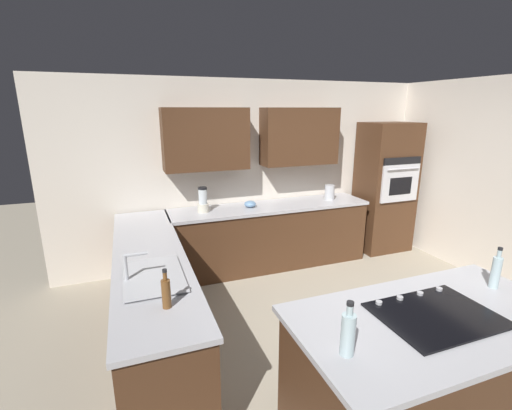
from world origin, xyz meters
TOP-DOWN VIEW (x-y plane):
  - ground_plane at (0.00, 0.00)m, footprint 14.00×14.00m
  - wall_back at (0.08, -2.04)m, footprint 6.00×0.44m
  - wall_left at (-2.45, -0.30)m, footprint 0.10×4.00m
  - lower_cabinets_back at (0.10, -1.72)m, footprint 2.80×0.60m
  - countertop_back at (0.10, -1.72)m, footprint 2.84×0.64m
  - lower_cabinets_side at (1.82, -0.55)m, footprint 0.60×2.90m
  - countertop_side at (1.82, -0.55)m, footprint 0.64×2.94m
  - island_base at (0.14, 1.18)m, footprint 1.82×0.90m
  - island_top at (0.14, 1.18)m, footprint 1.90×0.98m
  - wall_oven at (-1.85, -1.72)m, footprint 0.80×0.66m
  - sink_unit at (1.83, -0.02)m, footprint 0.46×0.70m
  - cooktop at (0.14, 1.17)m, footprint 0.76×0.56m
  - blender at (1.05, -1.73)m, footprint 0.15×0.15m
  - mixing_bowl at (0.40, -1.73)m, footprint 0.16×0.16m
  - kettle at (-0.85, -1.73)m, footprint 0.14×0.14m
  - dish_soap_bottle at (1.77, 0.46)m, footprint 0.06×0.06m
  - oil_bottle at (0.90, 1.29)m, footprint 0.08×0.08m
  - second_bottle at (-0.57, 1.03)m, footprint 0.07×0.07m

SIDE VIEW (x-z plane):
  - ground_plane at x=0.00m, z-range 0.00..0.00m
  - lower_cabinets_back at x=0.10m, z-range 0.00..0.86m
  - lower_cabinets_side at x=1.82m, z-range 0.00..0.86m
  - island_base at x=0.14m, z-range 0.00..0.86m
  - countertop_back at x=0.10m, z-range 0.86..0.90m
  - countertop_side at x=1.82m, z-range 0.86..0.90m
  - island_top at x=0.14m, z-range 0.86..0.90m
  - cooktop at x=0.14m, z-range 0.89..0.92m
  - sink_unit at x=1.83m, z-range 0.80..1.03m
  - mixing_bowl at x=0.40m, z-range 0.90..0.99m
  - wall_oven at x=-1.85m, z-range 0.00..2.01m
  - kettle at x=-0.85m, z-range 0.90..1.12m
  - dish_soap_bottle at x=1.77m, z-range 0.87..1.15m
  - oil_bottle at x=0.90m, z-range 0.87..1.19m
  - second_bottle at x=-0.57m, z-range 0.87..1.19m
  - blender at x=1.05m, z-range 0.88..1.21m
  - wall_left at x=-2.45m, z-range 0.00..2.60m
  - wall_back at x=0.08m, z-range 0.14..2.74m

